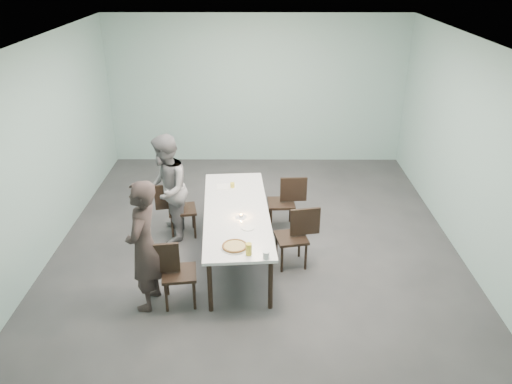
{
  "coord_description": "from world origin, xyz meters",
  "views": [
    {
      "loc": [
        0.03,
        -6.48,
        4.02
      ],
      "look_at": [
        0.0,
        -0.2,
        1.0
      ],
      "focal_mm": 35.0,
      "sensor_mm": 36.0,
      "label": 1
    }
  ],
  "objects_px": {
    "chair_near_left": "(172,269)",
    "chair_near_right": "(297,233)",
    "chair_far_right": "(286,199)",
    "chair_far_left": "(177,206)",
    "diner_near": "(144,246)",
    "tealight": "(241,216)",
    "diner_far": "(166,189)",
    "side_plate": "(248,228)",
    "amber_tumbler": "(232,185)",
    "table": "(236,214)",
    "pizza": "(235,246)",
    "beer_glass": "(249,249)",
    "water_tumbler": "(266,255)"
  },
  "relations": [
    {
      "from": "chair_far_left",
      "to": "chair_far_right",
      "type": "xyz_separation_m",
      "value": [
        1.7,
        0.25,
        0.0
      ]
    },
    {
      "from": "table",
      "to": "chair_near_left",
      "type": "xyz_separation_m",
      "value": [
        -0.75,
        -1.08,
        -0.19
      ]
    },
    {
      "from": "chair_far_right",
      "to": "table",
      "type": "bearing_deg",
      "value": 45.88
    },
    {
      "from": "chair_far_right",
      "to": "tealight",
      "type": "bearing_deg",
      "value": 54.28
    },
    {
      "from": "chair_far_right",
      "to": "amber_tumbler",
      "type": "xyz_separation_m",
      "value": [
        -0.84,
        -0.11,
        0.29
      ]
    },
    {
      "from": "chair_near_right",
      "to": "beer_glass",
      "type": "distance_m",
      "value": 1.19
    },
    {
      "from": "chair_near_right",
      "to": "side_plate",
      "type": "height_order",
      "value": "chair_near_right"
    },
    {
      "from": "diner_far",
      "to": "tealight",
      "type": "xyz_separation_m",
      "value": [
        1.14,
        -0.69,
        -0.07
      ]
    },
    {
      "from": "chair_near_right",
      "to": "amber_tumbler",
      "type": "relative_size",
      "value": 10.88
    },
    {
      "from": "diner_far",
      "to": "water_tumbler",
      "type": "distance_m",
      "value": 2.25
    },
    {
      "from": "side_plate",
      "to": "amber_tumbler",
      "type": "bearing_deg",
      "value": 101.78
    },
    {
      "from": "diner_far",
      "to": "tealight",
      "type": "height_order",
      "value": "diner_far"
    },
    {
      "from": "chair_far_left",
      "to": "chair_far_right",
      "type": "relative_size",
      "value": 1.0
    },
    {
      "from": "chair_near_left",
      "to": "chair_near_right",
      "type": "relative_size",
      "value": 1.0
    },
    {
      "from": "chair_far_left",
      "to": "diner_far",
      "type": "xyz_separation_m",
      "value": [
        -0.11,
        -0.12,
        0.34
      ]
    },
    {
      "from": "chair_far_right",
      "to": "water_tumbler",
      "type": "distance_m",
      "value": 2.13
    },
    {
      "from": "chair_far_left",
      "to": "amber_tumbler",
      "type": "bearing_deg",
      "value": -2.33
    },
    {
      "from": "chair_near_left",
      "to": "chair_near_right",
      "type": "xyz_separation_m",
      "value": [
        1.6,
        0.89,
        0.0
      ]
    },
    {
      "from": "chair_near_right",
      "to": "chair_far_right",
      "type": "xyz_separation_m",
      "value": [
        -0.1,
        1.06,
        0.0
      ]
    },
    {
      "from": "table",
      "to": "amber_tumbler",
      "type": "bearing_deg",
      "value": 96.76
    },
    {
      "from": "chair_near_right",
      "to": "water_tumbler",
      "type": "xyz_separation_m",
      "value": [
        -0.45,
        -1.02,
        0.29
      ]
    },
    {
      "from": "chair_far_right",
      "to": "pizza",
      "type": "height_order",
      "value": "chair_far_right"
    },
    {
      "from": "chair_far_right",
      "to": "side_plate",
      "type": "xyz_separation_m",
      "value": [
        -0.58,
        -1.35,
        0.25
      ]
    },
    {
      "from": "chair_far_right",
      "to": "diner_far",
      "type": "height_order",
      "value": "diner_far"
    },
    {
      "from": "table",
      "to": "chair_far_left",
      "type": "height_order",
      "value": "chair_far_left"
    },
    {
      "from": "pizza",
      "to": "amber_tumbler",
      "type": "xyz_separation_m",
      "value": [
        -0.11,
        1.73,
        0.02
      ]
    },
    {
      "from": "chair_near_left",
      "to": "chair_far_right",
      "type": "xyz_separation_m",
      "value": [
        1.5,
        1.94,
        0.0
      ]
    },
    {
      "from": "diner_far",
      "to": "pizza",
      "type": "height_order",
      "value": "diner_far"
    },
    {
      "from": "chair_near_right",
      "to": "pizza",
      "type": "bearing_deg",
      "value": 32.35
    },
    {
      "from": "chair_near_left",
      "to": "amber_tumbler",
      "type": "height_order",
      "value": "chair_near_left"
    },
    {
      "from": "side_plate",
      "to": "chair_near_right",
      "type": "bearing_deg",
      "value": 23.72
    },
    {
      "from": "diner_near",
      "to": "chair_far_left",
      "type": "bearing_deg",
      "value": -176.87
    },
    {
      "from": "chair_near_left",
      "to": "chair_far_left",
      "type": "bearing_deg",
      "value": 88.77
    },
    {
      "from": "chair_far_left",
      "to": "diner_near",
      "type": "xyz_separation_m",
      "value": [
        -0.11,
        -1.72,
        0.34
      ]
    },
    {
      "from": "chair_far_left",
      "to": "pizza",
      "type": "relative_size",
      "value": 2.56
    },
    {
      "from": "diner_near",
      "to": "side_plate",
      "type": "height_order",
      "value": "diner_near"
    },
    {
      "from": "amber_tumbler",
      "to": "chair_far_left",
      "type": "bearing_deg",
      "value": -170.8
    },
    {
      "from": "side_plate",
      "to": "tealight",
      "type": "relative_size",
      "value": 3.21
    },
    {
      "from": "table",
      "to": "chair_far_right",
      "type": "bearing_deg",
      "value": 48.86
    },
    {
      "from": "table",
      "to": "water_tumbler",
      "type": "distance_m",
      "value": 1.28
    },
    {
      "from": "side_plate",
      "to": "chair_near_left",
      "type": "bearing_deg",
      "value": -147.36
    },
    {
      "from": "chair_far_left",
      "to": "diner_far",
      "type": "relative_size",
      "value": 0.52
    },
    {
      "from": "diner_far",
      "to": "side_plate",
      "type": "height_order",
      "value": "diner_far"
    },
    {
      "from": "chair_far_left",
      "to": "beer_glass",
      "type": "xyz_separation_m",
      "value": [
        1.15,
        -1.75,
        0.32
      ]
    },
    {
      "from": "tealight",
      "to": "diner_far",
      "type": "bearing_deg",
      "value": 148.6
    },
    {
      "from": "table",
      "to": "pizza",
      "type": "relative_size",
      "value": 7.83
    },
    {
      "from": "chair_far_left",
      "to": "diner_far",
      "type": "height_order",
      "value": "diner_far"
    },
    {
      "from": "chair_near_left",
      "to": "side_plate",
      "type": "bearing_deg",
      "value": 24.74
    },
    {
      "from": "chair_far_left",
      "to": "tealight",
      "type": "xyz_separation_m",
      "value": [
        1.02,
        -0.81,
        0.27
      ]
    },
    {
      "from": "chair_near_left",
      "to": "diner_near",
      "type": "height_order",
      "value": "diner_near"
    }
  ]
}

